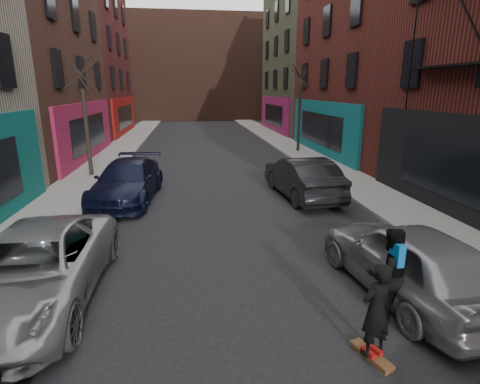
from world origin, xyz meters
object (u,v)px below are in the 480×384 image
object	(u,v)px
parked_left_end	(127,181)
pedestrian	(389,273)
parked_right_far	(409,260)
skateboarder	(376,310)
parked_right_end	(302,177)
parked_left_far	(33,269)
tree_left_far	(85,108)
skateboard	(371,356)
tree_right_far	(300,100)

from	to	relation	value
parked_left_end	pedestrian	xyz separation A→B (m)	(6.11, -8.83, 0.15)
parked_right_far	skateboarder	bearing A→B (deg)	41.48
parked_right_end	skateboarder	world-z (taller)	skateboarder
parked_left_far	pedestrian	distance (m)	7.03
tree_left_far	skateboard	size ratio (longest dim) A/B	8.12
tree_left_far	parked_left_end	distance (m)	5.62
parked_left_end	skateboarder	distance (m)	11.25
parked_left_far	skateboarder	distance (m)	6.57
tree_right_far	tree_left_far	bearing A→B (deg)	-154.18
pedestrian	skateboarder	bearing A→B (deg)	50.87
tree_right_far	skateboarder	xyz separation A→B (m)	(-4.66, -20.26, -2.63)
parked_left_far	tree_right_far	bearing A→B (deg)	59.48
parked_left_end	parked_right_end	distance (m)	6.98
parked_left_end	parked_right_far	bearing A→B (deg)	-44.21
parked_right_far	skateboarder	distance (m)	2.44
skateboard	skateboarder	xyz separation A→B (m)	(0.00, 0.00, 0.85)
parked_left_end	skateboard	size ratio (longest dim) A/B	6.70
parked_right_end	skateboard	size ratio (longest dim) A/B	6.23
skateboarder	parked_right_end	bearing A→B (deg)	-118.22
skateboarder	tree_left_far	bearing A→B (deg)	-79.77
parked_right_end	parked_right_far	bearing A→B (deg)	85.30
parked_left_end	skateboard	world-z (taller)	parked_left_end
parked_right_end	parked_left_end	bearing A→B (deg)	-8.52
parked_right_end	pedestrian	size ratio (longest dim) A/B	2.72
tree_left_far	parked_right_far	xyz separation A→B (m)	(9.40, -12.47, -2.57)
tree_right_far	pedestrian	distance (m)	19.74
tree_left_far	parked_left_far	xyz separation A→B (m)	(1.67, -11.75, -2.62)
parked_right_far	skateboarder	size ratio (longest dim) A/B	2.97
tree_right_far	pedestrian	world-z (taller)	tree_right_far
tree_right_far	parked_left_far	size ratio (longest dim) A/B	1.25
parked_left_far	parked_right_far	distance (m)	7.77
parked_left_far	pedestrian	size ratio (longest dim) A/B	2.98
parked_left_far	parked_left_end	xyz separation A→B (m)	(0.76, 7.40, 0.02)
tree_right_far	pedestrian	xyz separation A→B (m)	(-3.85, -19.18, -2.61)
parked_right_far	pedestrian	xyz separation A→B (m)	(-0.85, -0.71, 0.11)
tree_left_far	skateboarder	world-z (taller)	tree_left_far
skateboarder	skateboard	bearing A→B (deg)	180.00
tree_left_far	skateboard	world-z (taller)	tree_left_far
tree_right_far	parked_left_far	bearing A→B (deg)	-121.17
parked_left_far	skateboarder	xyz separation A→B (m)	(6.07, -2.52, 0.14)
parked_left_far	skateboard	xyz separation A→B (m)	(6.07, -2.52, -0.71)
parked_right_end	pedestrian	bearing A→B (deg)	79.47
tree_left_far	skateboarder	distance (m)	16.42
tree_right_far	parked_right_far	bearing A→B (deg)	-99.22
skateboarder	pedestrian	world-z (taller)	pedestrian
tree_right_far	parked_right_far	world-z (taller)	tree_right_far
pedestrian	tree_left_far	bearing A→B (deg)	-59.50
skateboard	parked_right_far	bearing A→B (deg)	28.92
tree_left_far	parked_left_far	world-z (taller)	tree_left_far
parked_left_end	parked_right_far	size ratio (longest dim) A/B	1.13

